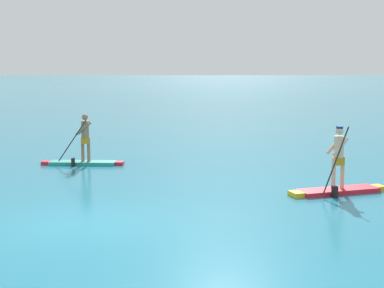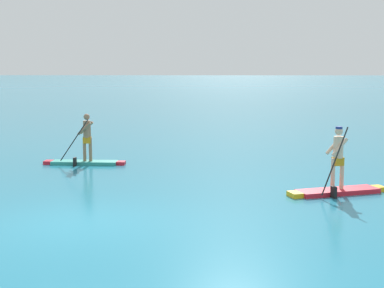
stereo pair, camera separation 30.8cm
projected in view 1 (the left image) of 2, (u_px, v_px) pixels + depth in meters
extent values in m
plane|color=teal|center=(81.00, 223.00, 12.15)|extent=(440.00, 440.00, 0.00)
cube|color=teal|center=(83.00, 163.00, 19.43)|extent=(2.28, 0.62, 0.11)
cube|color=red|center=(47.00, 163.00, 19.49)|extent=(0.29, 0.41, 0.11)
cube|color=red|center=(119.00, 163.00, 19.38)|extent=(0.29, 0.35, 0.11)
cylinder|color=#997051|center=(83.00, 149.00, 19.37)|extent=(0.11, 0.11, 0.82)
cylinder|color=#997051|center=(89.00, 150.00, 19.36)|extent=(0.11, 0.11, 0.82)
cube|color=orange|center=(85.00, 140.00, 19.32)|extent=(0.26, 0.23, 0.22)
cylinder|color=#997051|center=(85.00, 129.00, 19.27)|extent=(0.26, 0.26, 0.58)
sphere|color=#997051|center=(85.00, 117.00, 19.21)|extent=(0.21, 0.21, 0.21)
cylinder|color=#997051|center=(83.00, 129.00, 19.12)|extent=(0.49, 0.10, 0.46)
cylinder|color=#997051|center=(85.00, 128.00, 19.42)|extent=(0.49, 0.10, 0.46)
cylinder|color=black|center=(72.00, 140.00, 18.95)|extent=(1.01, 0.06, 1.44)
cube|color=black|center=(73.00, 163.00, 19.05)|extent=(0.08, 0.20, 0.32)
cube|color=red|center=(338.00, 191.00, 15.04)|extent=(2.33, 1.36, 0.12)
cube|color=yellow|center=(296.00, 194.00, 14.64)|extent=(0.42, 0.52, 0.12)
cube|color=yellow|center=(378.00, 188.00, 15.43)|extent=(0.39, 0.46, 0.12)
cylinder|color=beige|center=(333.00, 173.00, 14.92)|extent=(0.11, 0.11, 0.84)
cylinder|color=beige|center=(342.00, 173.00, 15.00)|extent=(0.11, 0.11, 0.84)
cube|color=orange|center=(338.00, 161.00, 14.92)|extent=(0.32, 0.30, 0.22)
cylinder|color=beige|center=(339.00, 147.00, 14.86)|extent=(0.26, 0.26, 0.57)
sphere|color=beige|center=(339.00, 131.00, 14.81)|extent=(0.21, 0.21, 0.21)
cylinder|color=navy|center=(340.00, 127.00, 14.79)|extent=(0.18, 0.18, 0.06)
cylinder|color=beige|center=(341.00, 147.00, 14.70)|extent=(0.46, 0.24, 0.49)
cylinder|color=beige|center=(334.00, 145.00, 14.99)|extent=(0.46, 0.24, 0.49)
cylinder|color=black|center=(336.00, 161.00, 14.40)|extent=(0.69, 0.28, 1.75)
cube|color=black|center=(335.00, 192.00, 14.51)|extent=(0.14, 0.22, 0.32)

